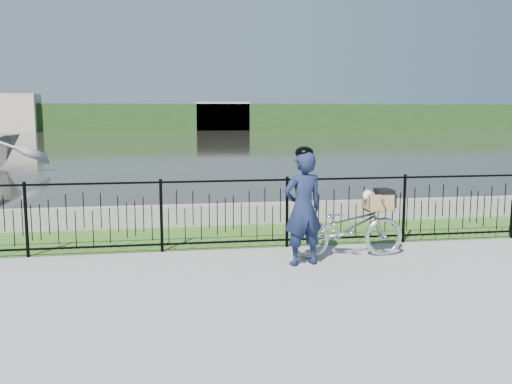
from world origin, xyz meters
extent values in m
plane|color=gray|center=(0.00, 0.00, 0.00)|extent=(120.00, 120.00, 0.00)
cube|color=#37621E|center=(0.00, 2.60, 0.00)|extent=(60.00, 2.00, 0.01)
plane|color=#28281F|center=(0.00, 33.00, 0.00)|extent=(120.00, 120.00, 0.00)
cube|color=gray|center=(0.00, 3.60, 0.20)|extent=(60.00, 0.30, 0.40)
cube|color=#234219|center=(0.00, 60.00, 1.50)|extent=(120.00, 6.00, 3.00)
cube|color=#B3A490|center=(6.00, 58.50, 1.60)|extent=(6.00, 3.00, 3.20)
imported|color=#A2A7AE|center=(1.75, 0.82, 0.46)|extent=(1.75, 0.61, 0.92)
cube|color=black|center=(2.24, 0.82, 0.71)|extent=(0.38, 0.18, 0.02)
cube|color=#977145|center=(2.24, 0.82, 0.72)|extent=(0.40, 0.32, 0.01)
cube|color=#977145|center=(2.24, 0.98, 0.84)|extent=(0.40, 0.01, 0.26)
cube|color=#977145|center=(2.24, 0.67, 0.84)|extent=(0.40, 0.01, 0.26)
cube|color=#977145|center=(2.43, 0.82, 0.84)|extent=(0.01, 0.32, 0.26)
cube|color=#977145|center=(2.04, 0.82, 0.84)|extent=(0.01, 0.32, 0.26)
cube|color=black|center=(2.32, 0.82, 0.99)|extent=(0.22, 0.34, 0.06)
cube|color=black|center=(2.44, 0.82, 0.86)|extent=(0.02, 0.34, 0.20)
ellipsoid|color=silver|center=(2.22, 0.82, 0.84)|extent=(0.31, 0.22, 0.20)
sphere|color=silver|center=(2.06, 0.80, 0.94)|extent=(0.15, 0.15, 0.15)
sphere|color=silver|center=(2.01, 0.78, 0.91)|extent=(0.07, 0.07, 0.07)
sphere|color=black|center=(1.98, 0.77, 0.91)|extent=(0.02, 0.02, 0.02)
cone|color=brown|center=(2.06, 0.86, 1.00)|extent=(0.06, 0.08, 0.08)
cone|color=brown|center=(2.08, 0.76, 1.00)|extent=(0.06, 0.08, 0.08)
imported|color=#151D3B|center=(0.99, 0.51, 0.81)|extent=(0.66, 0.51, 1.63)
ellipsoid|color=black|center=(0.99, 0.51, 1.61)|extent=(0.26, 0.29, 0.18)
camera|label=1|loc=(-0.98, -7.24, 2.19)|focal=40.00mm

